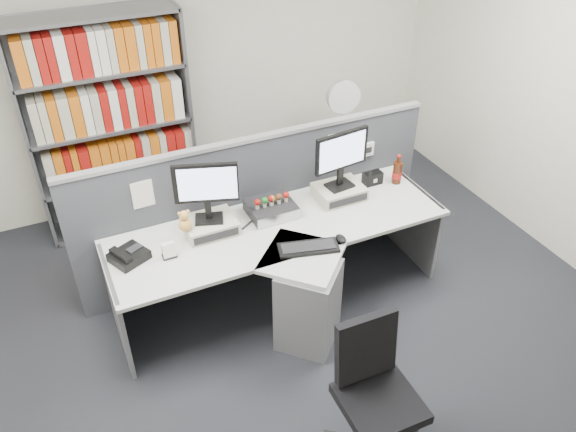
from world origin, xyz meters
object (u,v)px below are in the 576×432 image
desk (291,270)px  desk_fan (343,101)px  keyboard (308,248)px  shelving_unit (111,130)px  monitor_right (341,155)px  speaker (372,178)px  desktop_pc (271,209)px  filing_cabinet (339,164)px  office_chair (374,388)px  monitor_left (206,188)px  desk_calendar (169,251)px  cola_bottle (397,173)px  desk_phone (128,256)px  mouse (341,239)px

desk → desk_fan: (1.20, 1.40, 0.58)m
keyboard → shelving_unit: bearing=116.4°
monitor_right → keyboard: (-0.53, -0.51, -0.37)m
speaker → shelving_unit: 2.34m
shelving_unit → desktop_pc: bearing=-57.9°
filing_cabinet → keyboard: bearing=-126.4°
office_chair → monitor_left: bearing=105.8°
desk_calendar → cola_bottle: cola_bottle is taller
desktop_pc → shelving_unit: bearing=122.1°
keyboard → office_chair: 1.13m
desktop_pc → desk_fan: (1.19, 1.01, 0.27)m
desktop_pc → office_chair: (-0.05, -1.62, -0.27)m
speaker → desk_phone: bearing=-175.9°
desk_phone → desk_calendar: size_ratio=2.49×
keyboard → office_chair: size_ratio=0.49×
monitor_right → cola_bottle: monitor_right is taller
cola_bottle → keyboard: bearing=-155.3°
desk → keyboard: keyboard is taller
desktop_pc → filing_cabinet: size_ratio=0.51×
desk_fan → office_chair: size_ratio=0.58×
desktop_pc → monitor_right: bearing=-1.0°
monitor_left → desk: bearing=-38.1°
monitor_right → office_chair: bearing=-111.8°
desk_phone → keyboard: bearing=-19.4°
monitor_right → desk_fan: monitor_right is taller
desk → speaker: (0.96, 0.44, 0.32)m
desk → desktop_pc: bearing=88.1°
desk_phone → cola_bottle: 2.27m
cola_bottle → office_chair: cola_bottle is taller
desktop_pc → monitor_left: bearing=-178.9°
keyboard → desk_phone: (-1.19, 0.42, 0.02)m
monitor_left → desk_calendar: monitor_left is taller
monitor_left → desk_fan: size_ratio=0.87×
cola_bottle → shelving_unit: (-2.06, 1.48, 0.16)m
desk_calendar → filing_cabinet: 2.41m
desk → desk_calendar: (-0.85, 0.21, 0.32)m
office_chair → keyboard: bearing=84.3°
monitor_left → desk_phone: 0.72m
desk_phone → desk_fan: 2.58m
desk_calendar → shelving_unit: shelving_unit is taller
desk_calendar → desktop_pc: bearing=12.1°
desk_phone → filing_cabinet: size_ratio=0.43×
monitor_left → office_chair: 1.78m
desktop_pc → desk_calendar: size_ratio=2.92×
desk_phone → shelving_unit: (0.22, 1.55, 0.22)m
monitor_right → shelving_unit: shelving_unit is taller
monitor_left → monitor_right: (1.10, -0.00, 0.01)m
filing_cabinet → desk_calendar: bearing=-149.9°
mouse → cola_bottle: cola_bottle is taller
monitor_left → cola_bottle: 1.67m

